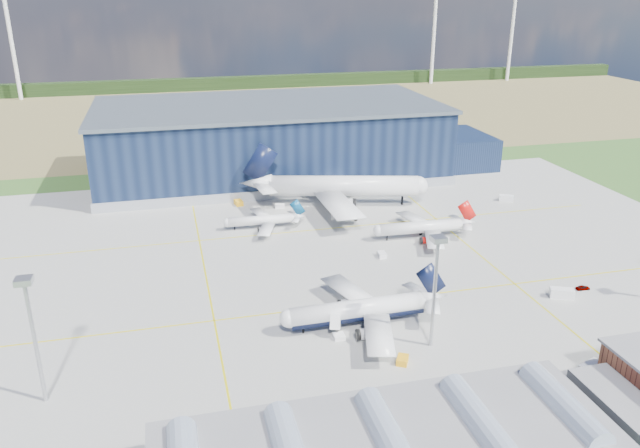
{
  "coord_description": "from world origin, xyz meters",
  "views": [
    {
      "loc": [
        -36.55,
        -126.23,
        65.71
      ],
      "look_at": [
        -0.39,
        16.8,
        8.94
      ],
      "focal_mm": 35.0,
      "sensor_mm": 36.0,
      "label": 1
    }
  ],
  "objects_px": {
    "airliner_regional": "(261,216)",
    "airliner_widebody": "(344,175)",
    "hangar": "(276,142)",
    "gse_cart_b": "(280,206)",
    "light_mast_center": "(436,274)",
    "gse_cart_a": "(382,255)",
    "airliner_red": "(421,221)",
    "airliner_navy": "(358,300)",
    "gse_van_c": "(591,369)",
    "gse_van_a": "(562,293)",
    "gse_tug_c": "(239,203)",
    "gse_tug_b": "(402,360)",
    "airstair": "(336,326)",
    "car_a": "(583,288)",
    "light_mast_west": "(31,321)",
    "gse_van_b": "(506,198)"
  },
  "relations": [
    {
      "from": "gse_cart_b",
      "to": "airstair",
      "type": "distance_m",
      "value": 76.78
    },
    {
      "from": "gse_van_a",
      "to": "gse_cart_b",
      "type": "height_order",
      "value": "gse_van_a"
    },
    {
      "from": "gse_van_a",
      "to": "gse_van_b",
      "type": "xyz_separation_m",
      "value": [
        22.42,
        63.25,
        -0.11
      ]
    },
    {
      "from": "airliner_red",
      "to": "airstair",
      "type": "relative_size",
      "value": 6.13
    },
    {
      "from": "gse_cart_b",
      "to": "gse_van_c",
      "type": "distance_m",
      "value": 108.69
    },
    {
      "from": "light_mast_west",
      "to": "airstair",
      "type": "height_order",
      "value": "light_mast_west"
    },
    {
      "from": "light_mast_west",
      "to": "gse_tug_c",
      "type": "height_order",
      "value": "light_mast_west"
    },
    {
      "from": "airliner_regional",
      "to": "airliner_widebody",
      "type": "bearing_deg",
      "value": -150.86
    },
    {
      "from": "light_mast_west",
      "to": "gse_van_c",
      "type": "distance_m",
      "value": 96.37
    },
    {
      "from": "gse_van_a",
      "to": "gse_tug_c",
      "type": "xyz_separation_m",
      "value": [
        -62.26,
        80.73,
        -0.34
      ]
    },
    {
      "from": "airliner_red",
      "to": "gse_van_a",
      "type": "xyz_separation_m",
      "value": [
        16.98,
        -40.73,
        -3.82
      ]
    },
    {
      "from": "light_mast_center",
      "to": "hangar",
      "type": "bearing_deg",
      "value": 93.3
    },
    {
      "from": "airliner_regional",
      "to": "gse_van_c",
      "type": "bearing_deg",
      "value": 121.1
    },
    {
      "from": "light_mast_west",
      "to": "gse_cart_a",
      "type": "xyz_separation_m",
      "value": [
        74.95,
        42.4,
        -14.79
      ]
    },
    {
      "from": "hangar",
      "to": "gse_cart_b",
      "type": "distance_m",
      "value": 40.81
    },
    {
      "from": "airliner_navy",
      "to": "gse_van_c",
      "type": "relative_size",
      "value": 7.66
    },
    {
      "from": "gse_tug_b",
      "to": "airstair",
      "type": "xyz_separation_m",
      "value": [
        -9.1,
        13.59,
        0.94
      ]
    },
    {
      "from": "airliner_regional",
      "to": "hangar",
      "type": "bearing_deg",
      "value": -102.13
    },
    {
      "from": "gse_van_b",
      "to": "gse_van_c",
      "type": "xyz_separation_m",
      "value": [
        -34.98,
        -90.52,
        0.12
      ]
    },
    {
      "from": "airliner_widebody",
      "to": "gse_van_c",
      "type": "distance_m",
      "value": 101.94
    },
    {
      "from": "car_a",
      "to": "gse_van_c",
      "type": "bearing_deg",
      "value": 148.64
    },
    {
      "from": "airstair",
      "to": "car_a",
      "type": "xyz_separation_m",
      "value": [
        60.26,
        4.18,
        -1.03
      ]
    },
    {
      "from": "hangar",
      "to": "gse_cart_a",
      "type": "xyz_separation_m",
      "value": [
        12.14,
        -82.41,
        -10.98
      ]
    },
    {
      "from": "gse_tug_c",
      "to": "airstair",
      "type": "xyz_separation_m",
      "value": [
        9.13,
        -82.7,
        0.8
      ]
    },
    {
      "from": "light_mast_west",
      "to": "gse_van_c",
      "type": "height_order",
      "value": "light_mast_west"
    },
    {
      "from": "airliner_widebody",
      "to": "gse_tug_b",
      "type": "distance_m",
      "value": 90.01
    },
    {
      "from": "gse_tug_b",
      "to": "gse_cart_a",
      "type": "bearing_deg",
      "value": 104.75
    },
    {
      "from": "airliner_navy",
      "to": "gse_tug_c",
      "type": "xyz_separation_m",
      "value": [
        -14.13,
        81.17,
        -5.16
      ]
    },
    {
      "from": "airliner_navy",
      "to": "gse_cart_a",
      "type": "height_order",
      "value": "airliner_navy"
    },
    {
      "from": "gse_van_a",
      "to": "car_a",
      "type": "bearing_deg",
      "value": -48.64
    },
    {
      "from": "airliner_widebody",
      "to": "gse_tug_b",
      "type": "height_order",
      "value": "airliner_widebody"
    },
    {
      "from": "airliner_navy",
      "to": "gse_van_a",
      "type": "distance_m",
      "value": 48.37
    },
    {
      "from": "airliner_widebody",
      "to": "gse_tug_c",
      "type": "bearing_deg",
      "value": -178.97
    },
    {
      "from": "light_mast_center",
      "to": "gse_van_c",
      "type": "bearing_deg",
      "value": -33.74
    },
    {
      "from": "gse_cart_a",
      "to": "gse_cart_b",
      "type": "height_order",
      "value": "gse_cart_a"
    },
    {
      "from": "airliner_navy",
      "to": "gse_cart_b",
      "type": "bearing_deg",
      "value": -89.45
    },
    {
      "from": "light_mast_center",
      "to": "gse_cart_a",
      "type": "distance_m",
      "value": 45.18
    },
    {
      "from": "airliner_regional",
      "to": "car_a",
      "type": "distance_m",
      "value": 86.69
    },
    {
      "from": "airliner_widebody",
      "to": "airliner_regional",
      "type": "xyz_separation_m",
      "value": [
        -28.74,
        -14.11,
        -5.77
      ]
    },
    {
      "from": "airliner_red",
      "to": "gse_van_b",
      "type": "height_order",
      "value": "airliner_red"
    },
    {
      "from": "gse_van_b",
      "to": "airstair",
      "type": "xyz_separation_m",
      "value": [
        -75.55,
        -65.22,
        0.56
      ]
    },
    {
      "from": "light_mast_center",
      "to": "gse_cart_b",
      "type": "relative_size",
      "value": 7.88
    },
    {
      "from": "light_mast_center",
      "to": "gse_van_c",
      "type": "relative_size",
      "value": 4.83
    },
    {
      "from": "airliner_widebody",
      "to": "light_mast_west",
      "type": "bearing_deg",
      "value": -117.7
    },
    {
      "from": "gse_cart_b",
      "to": "car_a",
      "type": "xyz_separation_m",
      "value": [
        57.17,
        -72.53,
        -0.07
      ]
    },
    {
      "from": "gse_tug_b",
      "to": "gse_cart_b",
      "type": "bearing_deg",
      "value": 123.5
    },
    {
      "from": "light_mast_center",
      "to": "airliner_navy",
      "type": "relative_size",
      "value": 0.63
    },
    {
      "from": "light_mast_center",
      "to": "airliner_red",
      "type": "bearing_deg",
      "value": 69.41
    },
    {
      "from": "airliner_widebody",
      "to": "gse_cart_b",
      "type": "xyz_separation_m",
      "value": [
        -20.27,
        1.91,
        -9.1
      ]
    },
    {
      "from": "gse_van_a",
      "to": "gse_tug_c",
      "type": "bearing_deg",
      "value": 61.76
    }
  ]
}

